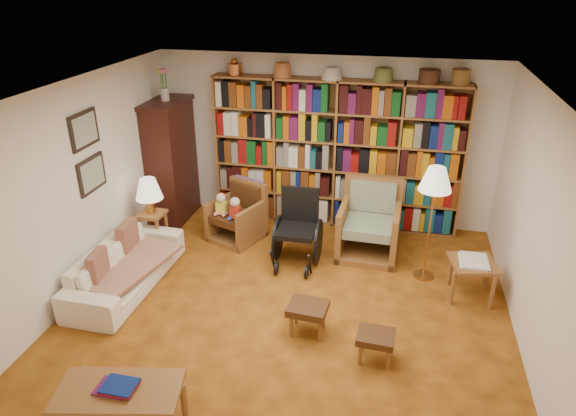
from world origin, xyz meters
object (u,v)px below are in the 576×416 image
(footstool_b, at_px, (376,339))
(floor_lamp, at_px, (435,184))
(armchair_sage, at_px, (369,225))
(footstool_a, at_px, (308,310))
(coffee_table, at_px, (119,394))
(wheelchair, at_px, (298,230))
(side_table_lamp, at_px, (153,223))
(sofa, at_px, (126,267))
(armchair_leather, at_px, (238,215))
(side_table_papers, at_px, (473,267))

(footstool_b, bearing_deg, floor_lamp, 73.11)
(armchair_sage, xyz_separation_m, footstool_a, (-0.50, -1.95, -0.10))
(coffee_table, bearing_deg, wheelchair, 73.64)
(armchair_sage, bearing_deg, side_table_lamp, -168.91)
(sofa, xyz_separation_m, armchair_leather, (0.95, 1.55, 0.07))
(armchair_sage, distance_m, footstool_b, 2.24)
(armchair_leather, xyz_separation_m, side_table_papers, (3.16, -0.87, 0.06))
(side_table_lamp, bearing_deg, coffee_table, -68.95)
(side_table_lamp, height_order, wheelchair, wheelchair)
(wheelchair, xyz_separation_m, footstool_a, (0.41, -1.46, -0.18))
(sofa, height_order, side_table_lamp, side_table_lamp)
(side_table_papers, bearing_deg, footstool_a, -148.64)
(armchair_leather, bearing_deg, footstool_a, -54.50)
(wheelchair, relative_size, side_table_papers, 1.67)
(armchair_sage, height_order, footstool_a, armchair_sage)
(floor_lamp, distance_m, coffee_table, 4.05)
(side_table_lamp, bearing_deg, side_table_papers, -3.99)
(side_table_lamp, relative_size, side_table_papers, 0.89)
(armchair_leather, height_order, coffee_table, armchair_leather)
(armchair_sage, xyz_separation_m, wheelchair, (-0.90, -0.49, 0.08))
(sofa, xyz_separation_m, footstool_b, (3.08, -0.68, -0.01))
(side_table_papers, distance_m, footstool_a, 2.08)
(floor_lamp, distance_m, side_table_papers, 1.07)
(side_table_lamp, xyz_separation_m, footstool_b, (3.18, -1.65, -0.12))
(sofa, bearing_deg, side_table_papers, -79.47)
(sofa, distance_m, floor_lamp, 3.87)
(side_table_papers, distance_m, coffee_table, 4.08)
(sofa, xyz_separation_m, armchair_sage, (2.85, 1.55, 0.11))
(side_table_lamp, bearing_deg, wheelchair, 2.34)
(sofa, distance_m, footstool_b, 3.16)
(side_table_papers, bearing_deg, sofa, -170.62)
(wheelchair, distance_m, side_table_papers, 2.21)
(wheelchair, distance_m, footstool_b, 2.09)
(armchair_sage, distance_m, side_table_papers, 1.54)
(armchair_leather, relative_size, coffee_table, 0.81)
(armchair_sage, xyz_separation_m, side_table_papers, (1.27, -0.87, 0.02))
(armchair_leather, bearing_deg, footstool_b, -46.28)
(floor_lamp, bearing_deg, footstool_a, -131.54)
(wheelchair, xyz_separation_m, floor_lamp, (1.66, -0.04, 0.82))
(footstool_a, bearing_deg, footstool_b, -20.48)
(footstool_a, xyz_separation_m, footstool_b, (0.74, -0.28, -0.03))
(side_table_lamp, height_order, armchair_leather, armchair_leather)
(armchair_leather, xyz_separation_m, armchair_sage, (1.89, -0.00, 0.04))
(side_table_lamp, xyz_separation_m, wheelchair, (2.04, 0.08, 0.08))
(side_table_lamp, xyz_separation_m, coffee_table, (1.14, -2.97, -0.01))
(armchair_leather, relative_size, armchair_sage, 0.89)
(armchair_leather, xyz_separation_m, footstool_a, (1.39, -1.95, -0.06))
(floor_lamp, relative_size, coffee_table, 1.34)
(wheelchair, distance_m, coffee_table, 3.18)
(footstool_a, height_order, footstool_b, footstool_a)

